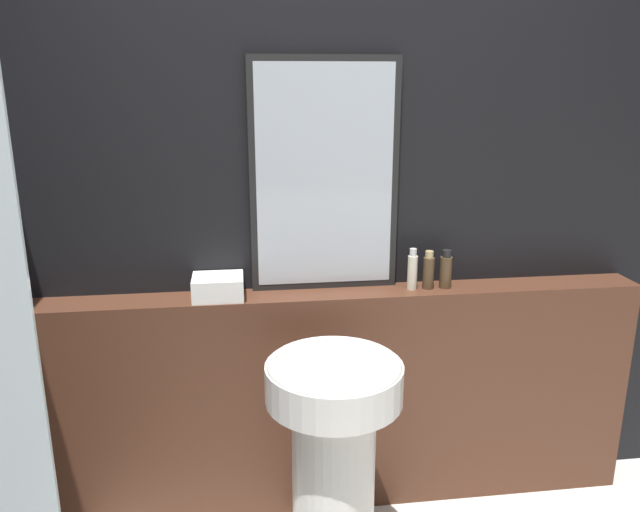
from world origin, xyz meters
The scene contains 8 objects.
wall_back centered at (0.00, 1.49, 1.25)m, with size 8.00×0.06×2.50m.
vanity_counter centered at (0.00, 1.38, 0.47)m, with size 2.56×0.17×0.94m.
pedestal_sink centered at (-0.04, 0.93, 0.51)m, with size 0.46×0.46×0.85m.
mirror centered at (0.00, 1.44, 1.38)m, with size 0.57×0.03×0.89m.
towel_stack centered at (-0.42, 1.38, 0.98)m, with size 0.19×0.16×0.08m.
shampoo_bottle centered at (0.34, 1.38, 1.01)m, with size 0.04×0.04×0.17m.
conditioner_bottle centered at (0.41, 1.38, 1.01)m, with size 0.04×0.04×0.15m.
lotion_bottle centered at (0.48, 1.38, 1.01)m, with size 0.05×0.05×0.16m.
Camera 1 is at (-0.33, -0.91, 1.74)m, focal length 35.00 mm.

